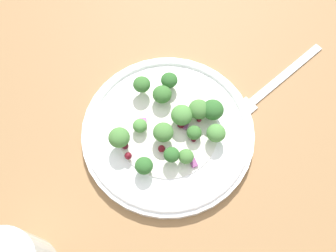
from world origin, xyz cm
name	(u,v)px	position (x,y,z in cm)	size (l,w,h in cm)	color
ground_plane	(187,128)	(0.00, 0.00, -1.00)	(180.00, 180.00, 2.00)	olive
plate	(168,131)	(1.56, -2.69, 0.86)	(23.92, 23.92, 1.70)	white
dressing_pool	(168,130)	(1.56, -2.69, 1.30)	(13.87, 13.87, 0.20)	white
broccoli_floret_0	(162,95)	(-3.08, -3.87, 2.84)	(2.68, 2.68, 2.72)	#ADD18E
broccoli_floret_1	(182,114)	(-0.15, -0.93, 3.07)	(2.98, 2.98, 3.02)	#ADD18E
broccoli_floret_2	(163,132)	(2.76, -3.22, 3.19)	(2.75, 2.75, 2.78)	#8EB77A
broccoli_floret_3	(172,155)	(5.75, -1.89, 3.09)	(2.09, 2.09, 2.11)	#9EC684
broccoli_floret_4	(199,110)	(-1.02, 1.32, 3.13)	(2.87, 2.87, 2.91)	#9EC684
broccoli_floret_5	(119,138)	(4.08, -8.88, 3.46)	(2.83, 2.83, 2.86)	#ADD18E
broccoli_floret_6	(213,110)	(-1.08, 3.20, 3.19)	(2.98, 2.98, 3.01)	#ADD18E
broccoli_floret_7	(140,126)	(1.74, -6.48, 2.47)	(1.97, 1.97, 1.99)	#ADD18E
broccoli_floret_8	(216,133)	(2.22, 3.76, 2.98)	(2.58, 2.58, 2.61)	#9EC684
broccoli_floret_9	(144,166)	(7.41, -5.32, 2.75)	(2.35, 2.35, 2.38)	#9EC684
broccoli_floret_10	(142,85)	(-4.20, -6.82, 3.27)	(2.44, 2.44, 2.47)	#9EC684
broccoli_floret_11	(194,133)	(2.16, 0.89, 2.45)	(2.01, 2.01, 2.04)	#ADD18E
broccoli_floret_12	(169,80)	(-5.34, -3.06, 2.99)	(2.38, 2.38, 2.41)	#9EC684
broccoli_floret_13	(188,157)	(5.69, 0.24, 2.68)	(2.03, 2.03, 2.05)	#ADD18E
cranberry_0	(128,156)	(6.05, -7.58, 2.24)	(0.98, 0.98, 0.98)	maroon
cranberry_1	(181,125)	(0.99, -0.93, 2.12)	(0.99, 0.99, 0.99)	#4C0A14
cranberry_2	(162,149)	(4.64, -3.30, 2.09)	(0.97, 0.97, 0.97)	maroon
cranberry_3	(125,146)	(4.48, -8.26, 1.71)	(0.97, 0.97, 0.97)	#4C0A14
cranberry_4	(199,118)	(-0.23, 1.46, 2.06)	(0.70, 0.70, 0.70)	maroon
cranberry_5	(194,139)	(2.80, 0.90, 1.68)	(0.72, 0.72, 0.72)	#4C0A14
onion_bit_0	(183,125)	(0.88, -0.69, 1.87)	(0.81, 1.37, 0.58)	#843D75
onion_bit_1	(193,162)	(6.05, 1.02, 1.64)	(0.80, 1.37, 0.32)	#843D75
onion_bit_2	(143,123)	(0.94, -6.24, 1.69)	(1.35, 1.13, 0.42)	#934C84
fork	(273,84)	(-7.48, 12.27, 0.25)	(14.50, 14.35, 0.50)	silver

